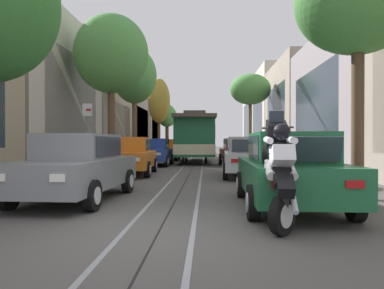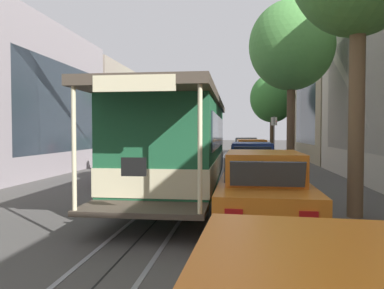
# 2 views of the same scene
# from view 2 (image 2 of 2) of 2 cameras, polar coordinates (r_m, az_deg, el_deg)

# --- Properties ---
(ground_plane) EXTENTS (160.00, 160.00, 0.00)m
(ground_plane) POSITION_cam_2_polar(r_m,az_deg,el_deg) (8.83, -4.71, -11.04)
(ground_plane) COLOR #4C4947
(trolley_track_rails) EXTENTS (1.14, 60.61, 0.01)m
(trolley_track_rails) POSITION_cam_2_polar(r_m,az_deg,el_deg) (5.81, -11.98, -18.03)
(trolley_track_rails) COLOR gray
(trolley_track_rails) RESTS_ON ground
(parked_car_grey_near_left) EXTENTS (2.14, 4.42, 1.58)m
(parked_car_grey_near_left) POSITION_cam_2_polar(r_m,az_deg,el_deg) (26.56, 8.74, -0.58)
(parked_car_grey_near_left) COLOR slate
(parked_car_grey_near_left) RESTS_ON ground
(parked_car_orange_second_left) EXTENTS (2.14, 4.42, 1.58)m
(parked_car_orange_second_left) POSITION_cam_2_polar(r_m,az_deg,el_deg) (19.92, 9.46, -1.45)
(parked_car_orange_second_left) COLOR orange
(parked_car_orange_second_left) RESTS_ON ground
(parked_car_blue_mid_left) EXTENTS (2.04, 4.38, 1.58)m
(parked_car_blue_mid_left) POSITION_cam_2_polar(r_m,az_deg,el_deg) (13.99, 9.57, -2.91)
(parked_car_blue_mid_left) COLOR #233D93
(parked_car_blue_mid_left) RESTS_ON ground
(parked_car_orange_fourth_left) EXTENTS (2.03, 4.37, 1.58)m
(parked_car_orange_fourth_left) POSITION_cam_2_polar(r_m,az_deg,el_deg) (7.69, 11.31, -6.95)
(parked_car_orange_fourth_left) COLOR orange
(parked_car_orange_fourth_left) RESTS_ON ground
(parked_car_green_near_right) EXTENTS (2.06, 4.39, 1.58)m
(parked_car_green_near_right) POSITION_cam_2_polar(r_m,az_deg,el_deg) (27.73, -1.28, -0.45)
(parked_car_green_near_right) COLOR #1E6038
(parked_car_green_near_right) RESTS_ON ground
(parked_car_silver_second_right) EXTENTS (2.13, 4.42, 1.58)m
(parked_car_silver_second_right) POSITION_cam_2_polar(r_m,az_deg,el_deg) (21.11, -3.87, -1.23)
(parked_car_silver_second_right) COLOR #B7B7BC
(parked_car_silver_second_right) RESTS_ON ground
(parked_car_maroon_mid_right) EXTENTS (2.11, 4.41, 1.58)m
(parked_car_maroon_mid_right) POSITION_cam_2_polar(r_m,az_deg,el_deg) (15.06, -9.35, -2.56)
(parked_car_maroon_mid_right) COLOR maroon
(parked_car_maroon_mid_right) RESTS_ON ground
(street_tree_kerb_left_near) EXTENTS (3.33, 3.42, 6.35)m
(street_tree_kerb_left_near) POSITION_cam_2_polar(r_m,az_deg,el_deg) (27.40, 12.79, 7.22)
(street_tree_kerb_left_near) COLOR #4C3826
(street_tree_kerb_left_near) RESTS_ON ground
(street_tree_kerb_left_second) EXTENTS (3.83, 3.27, 7.96)m
(street_tree_kerb_left_second) POSITION_cam_2_polar(r_m,az_deg,el_deg) (17.26, 15.68, 14.96)
(street_tree_kerb_left_second) COLOR brown
(street_tree_kerb_left_second) RESTS_ON ground
(street_tree_kerb_right_near) EXTENTS (3.06, 2.94, 6.19)m
(street_tree_kerb_right_near) POSITION_cam_2_polar(r_m,az_deg,el_deg) (26.94, -5.94, 8.04)
(street_tree_kerb_right_near) COLOR brown
(street_tree_kerb_right_near) RESTS_ON ground
(cable_car_trolley) EXTENTS (2.68, 9.15, 3.28)m
(cable_car_trolley) POSITION_cam_2_polar(r_m,az_deg,el_deg) (10.81, -2.17, 0.26)
(cable_car_trolley) COLOR #1E5B38
(cable_car_trolley) RESTS_ON ground
(motorcycle_with_rider) EXTENTS (0.54, 1.80, 1.91)m
(motorcycle_with_rider) POSITION_cam_2_polar(r_m,az_deg,el_deg) (29.56, 0.42, 0.09)
(motorcycle_with_rider) COLOR black
(motorcycle_with_rider) RESTS_ON ground
(pedestrian_on_left_pavement) EXTENTS (0.55, 0.41, 1.56)m
(pedestrian_on_left_pavement) POSITION_cam_2_polar(r_m,az_deg,el_deg) (18.75, -13.84, -1.45)
(pedestrian_on_left_pavement) COLOR #282D38
(pedestrian_on_left_pavement) RESTS_ON ground
(street_sign_post) EXTENTS (0.36, 0.10, 2.92)m
(street_sign_post) POSITION_cam_2_polar(r_m,az_deg,el_deg) (21.42, 13.01, 1.46)
(street_sign_post) COLOR slate
(street_sign_post) RESTS_ON ground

